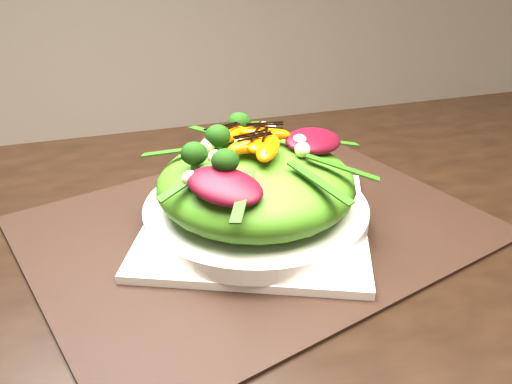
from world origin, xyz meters
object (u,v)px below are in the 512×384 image
object	(u,v)px
lettuce_mound	(256,184)
placemat	(256,227)
salad_bowl	(256,211)
orange_segment	(228,142)
dining_table	(361,280)
plate_base	(256,222)

from	to	relation	value
lettuce_mound	placemat	bearing A→B (deg)	0.00
salad_bowl	orange_segment	bearing A→B (deg)	134.80
placemat	lettuce_mound	size ratio (longest dim) A/B	2.23
dining_table	orange_segment	bearing A→B (deg)	131.16
dining_table	lettuce_mound	size ratio (longest dim) A/B	7.25
dining_table	salad_bowl	xyz separation A→B (m)	(-0.09, 0.10, 0.04)
dining_table	orange_segment	size ratio (longest dim) A/B	27.42
placemat	salad_bowl	world-z (taller)	salad_bowl
placemat	plate_base	xyz separation A→B (m)	(-0.00, -0.00, 0.01)
plate_base	salad_bowl	xyz separation A→B (m)	(0.00, 0.00, 0.01)
dining_table	salad_bowl	world-z (taller)	dining_table
orange_segment	salad_bowl	bearing A→B (deg)	-45.20
plate_base	lettuce_mound	world-z (taller)	lettuce_mound
dining_table	lettuce_mound	world-z (taller)	dining_table
plate_base	orange_segment	size ratio (longest dim) A/B	4.26
orange_segment	lettuce_mound	bearing A→B (deg)	-45.20
placemat	plate_base	size ratio (longest dim) A/B	1.98
salad_bowl	orange_segment	xyz separation A→B (m)	(-0.02, 0.02, 0.08)
salad_bowl	lettuce_mound	bearing A→B (deg)	0.00
placemat	plate_base	bearing A→B (deg)	-116.57
lettuce_mound	orange_segment	bearing A→B (deg)	134.80
plate_base	lettuce_mound	distance (m)	0.05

